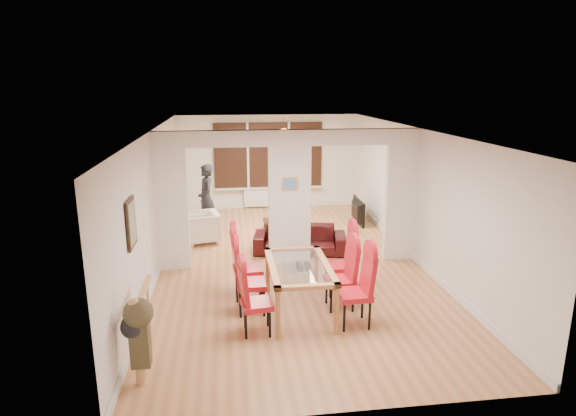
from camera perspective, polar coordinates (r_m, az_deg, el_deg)
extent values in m
cube|color=#BD7E4C|center=(9.53, 0.17, -6.49)|extent=(5.00, 9.00, 0.01)
cube|color=white|center=(9.15, 0.18, 1.14)|extent=(5.00, 0.18, 2.60)
cube|color=black|center=(13.45, -2.34, 6.29)|extent=(3.00, 0.08, 1.80)
cube|color=white|center=(13.64, -2.27, 1.27)|extent=(1.40, 0.08, 0.50)
sphere|color=orange|center=(12.28, -0.48, 8.58)|extent=(0.36, 0.36, 0.36)
cube|color=gray|center=(6.80, -18.09, -1.70)|extent=(0.04, 0.52, 0.67)
cube|color=#4C8CD8|center=(8.99, 0.26, 2.86)|extent=(0.30, 0.03, 0.25)
imported|color=black|center=(10.04, 1.41, -3.73)|extent=(1.99, 1.05, 0.55)
imported|color=#F0E1CC|center=(10.81, -10.21, -2.25)|extent=(0.88, 0.89, 0.68)
imported|color=black|center=(11.37, -9.65, 1.06)|extent=(0.67, 0.52, 1.63)
imported|color=black|center=(12.25, 7.87, -0.35)|extent=(1.07, 0.17, 0.61)
cylinder|color=#143F19|center=(11.51, -1.17, -0.74)|extent=(0.08, 0.08, 0.30)
imported|color=#351C12|center=(11.55, -0.78, -1.34)|extent=(0.22, 0.22, 0.05)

